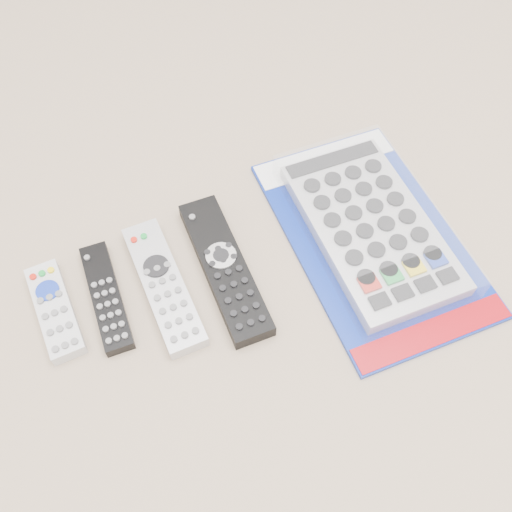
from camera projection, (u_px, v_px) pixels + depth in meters
name	position (u px, v px, depth m)	size (l,w,h in m)	color
remote_small_grey	(55.00, 310.00, 0.73)	(0.05, 0.14, 0.02)	#BABABD
remote_slim_black	(106.00, 297.00, 0.74)	(0.05, 0.17, 0.02)	black
remote_silver_dvd	(164.00, 285.00, 0.75)	(0.06, 0.20, 0.02)	#B7B7BB
remote_large_black	(225.00, 268.00, 0.76)	(0.08, 0.23, 0.02)	black
jumbo_remote_packaged	(371.00, 226.00, 0.79)	(0.25, 0.38, 0.05)	navy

